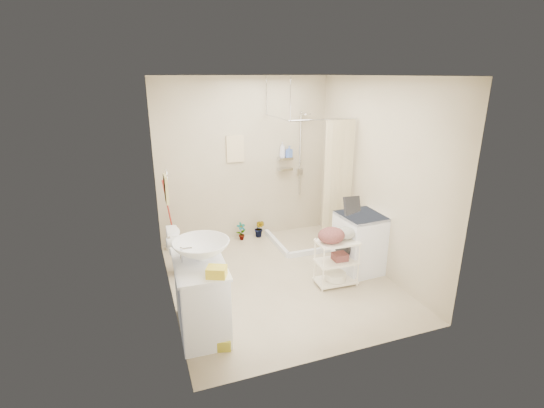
{
  "coord_description": "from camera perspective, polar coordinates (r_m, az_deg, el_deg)",
  "views": [
    {
      "loc": [
        -1.68,
        -4.39,
        2.62
      ],
      "look_at": [
        -0.01,
        0.25,
        0.99
      ],
      "focal_mm": 26.0,
      "sensor_mm": 36.0,
      "label": 1
    }
  ],
  "objects": [
    {
      "name": "wall_left",
      "position": [
        4.59,
        -15.41,
        0.94
      ],
      "size": [
        0.04,
        3.2,
        2.6
      ],
      "primitive_type": "cube",
      "color": "#C1B495",
      "rests_on": "ground"
    },
    {
      "name": "sink",
      "position": [
        4.13,
        -10.21,
        -6.56
      ],
      "size": [
        0.61,
        0.61,
        0.2
      ],
      "primitive_type": "imported",
      "rotation": [
        0.0,
        0.0,
        0.03
      ],
      "color": "white",
      "rests_on": "vanity"
    },
    {
      "name": "shampoo_bottle_a",
      "position": [
        6.47,
        1.5,
        7.87
      ],
      "size": [
        0.12,
        0.12,
        0.25
      ],
      "primitive_type": "imported",
      "rotation": [
        0.0,
        0.0,
        -0.34
      ],
      "color": "silver",
      "rests_on": "shower"
    },
    {
      "name": "shampoo_bottle_b",
      "position": [
        6.5,
        2.49,
        7.62
      ],
      "size": [
        0.11,
        0.11,
        0.19
      ],
      "primitive_type": "imported",
      "rotation": [
        0.0,
        0.0,
        0.41
      ],
      "color": "#4767B6",
      "rests_on": "shower"
    },
    {
      "name": "ironing_board",
      "position": [
        5.47,
        11.91,
        -4.37
      ],
      "size": [
        0.32,
        0.19,
        1.09
      ],
      "primitive_type": null,
      "rotation": [
        0.0,
        0.0,
        0.33
      ],
      "color": "black",
      "rests_on": "ground"
    },
    {
      "name": "floor",
      "position": [
        5.38,
        1.06,
        -10.81
      ],
      "size": [
        3.2,
        3.2,
        0.0
      ],
      "primitive_type": "plane",
      "color": "#BEAF8E",
      "rests_on": "ground"
    },
    {
      "name": "floor_basket",
      "position": [
        4.2,
        -7.41,
        -19.06
      ],
      "size": [
        0.34,
        0.3,
        0.16
      ],
      "primitive_type": "cube",
      "rotation": [
        0.0,
        0.0,
        -0.27
      ],
      "color": "gold",
      "rests_on": "ground"
    },
    {
      "name": "ceiling",
      "position": [
        4.7,
        1.25,
        18.08
      ],
      "size": [
        2.8,
        3.2,
        0.04
      ],
      "primitive_type": "cube",
      "color": "silver",
      "rests_on": "ground"
    },
    {
      "name": "washing_machine",
      "position": [
        5.57,
        12.63,
        -5.5
      ],
      "size": [
        0.59,
        0.61,
        0.82
      ],
      "primitive_type": "cube",
      "rotation": [
        0.0,
        0.0,
        0.06
      ],
      "color": "white",
      "rests_on": "ground"
    },
    {
      "name": "shower",
      "position": [
        6.2,
        5.03,
        3.6
      ],
      "size": [
        1.1,
        1.1,
        2.1
      ],
      "primitive_type": null,
      "color": "silver",
      "rests_on": "ground"
    },
    {
      "name": "vanity",
      "position": [
        4.31,
        -10.23,
        -13.03
      ],
      "size": [
        0.54,
        0.93,
        0.8
      ],
      "primitive_type": "cube",
      "rotation": [
        0.0,
        0.0,
        -0.03
      ],
      "color": "white",
      "rests_on": "ground"
    },
    {
      "name": "towel_ring",
      "position": [
        4.35,
        -15.1,
        2.36
      ],
      "size": [
        0.04,
        0.22,
        0.34
      ],
      "primitive_type": null,
      "color": "#D9CB81",
      "rests_on": "wall_left"
    },
    {
      "name": "toilet",
      "position": [
        5.53,
        -11.4,
        -6.46
      ],
      "size": [
        0.66,
        0.39,
        0.67
      ],
      "primitive_type": "imported",
      "rotation": [
        0.0,
        0.0,
        1.55
      ],
      "color": "white",
      "rests_on": "ground"
    },
    {
      "name": "counter_basket",
      "position": [
        3.79,
        -8.02,
        -9.7
      ],
      "size": [
        0.23,
        0.21,
        0.1
      ],
      "primitive_type": "cube",
      "rotation": [
        0.0,
        0.0,
        -0.42
      ],
      "color": "yellow",
      "rests_on": "vanity"
    },
    {
      "name": "wall_front",
      "position": [
        3.51,
        10.5,
        -4.09
      ],
      "size": [
        2.8,
        0.04,
        2.6
      ],
      "primitive_type": "cube",
      "color": "#C1B495",
      "rests_on": "ground"
    },
    {
      "name": "potted_plant_b",
      "position": [
        6.61,
        -1.83,
        -3.56
      ],
      "size": [
        0.22,
        0.21,
        0.31
      ],
      "primitive_type": "imported",
      "rotation": [
        0.0,
        0.0,
        -0.69
      ],
      "color": "brown",
      "rests_on": "ground"
    },
    {
      "name": "tp_holder",
      "position": [
        4.84,
        -14.41,
        -5.41
      ],
      "size": [
        0.08,
        0.12,
        0.14
      ],
      "primitive_type": null,
      "color": "white",
      "rests_on": "wall_left"
    },
    {
      "name": "laundry_rack",
      "position": [
        5.18,
        9.33,
        -7.77
      ],
      "size": [
        0.54,
        0.33,
        0.73
      ],
      "primitive_type": null,
      "rotation": [
        0.0,
        0.0,
        -0.04
      ],
      "color": "white",
      "rests_on": "ground"
    },
    {
      "name": "wall_right",
      "position": [
        5.52,
        14.88,
        3.88
      ],
      "size": [
        0.04,
        3.2,
        2.6
      ],
      "primitive_type": "cube",
      "color": "#C1B495",
      "rests_on": "ground"
    },
    {
      "name": "potted_plant_a",
      "position": [
        6.52,
        -4.47,
        -3.97
      ],
      "size": [
        0.18,
        0.14,
        0.3
      ],
      "primitive_type": "imported",
      "rotation": [
        0.0,
        0.0,
        0.25
      ],
      "color": "brown",
      "rests_on": "ground"
    },
    {
      "name": "wall_back",
      "position": [
        6.36,
        -4.02,
        6.32
      ],
      "size": [
        2.8,
        0.04,
        2.6
      ],
      "primitive_type": "cube",
      "color": "#C1B495",
      "rests_on": "ground"
    },
    {
      "name": "hanging_towel",
      "position": [
        6.26,
        -5.35,
        7.96
      ],
      "size": [
        0.28,
        0.03,
        0.42
      ],
      "primitive_type": "cube",
      "color": "beige",
      "rests_on": "wall_back"
    },
    {
      "name": "mop",
      "position": [
        6.2,
        -15.02,
        -1.57
      ],
      "size": [
        0.12,
        0.12,
        1.15
      ],
      "primitive_type": null,
      "rotation": [
        0.0,
        0.0,
        0.1
      ],
      "color": "#A6251C",
      "rests_on": "ground"
    }
  ]
}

